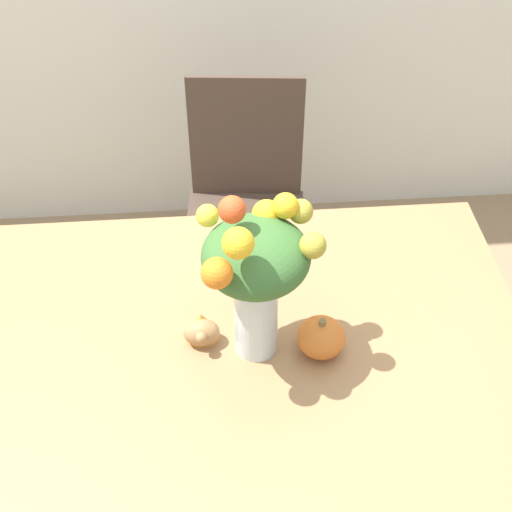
% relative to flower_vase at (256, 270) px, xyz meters
% --- Properties ---
extents(ground_plane, '(12.00, 12.00, 0.00)m').
position_rel_flower_vase_xyz_m(ground_plane, '(-0.07, -0.00, -1.00)').
color(ground_plane, '#8E7556').
extents(dining_table, '(1.51, 1.03, 0.74)m').
position_rel_flower_vase_xyz_m(dining_table, '(-0.07, -0.00, -0.34)').
color(dining_table, '#9E754C').
rests_on(dining_table, ground_plane).
extents(flower_vase, '(0.27, 0.26, 0.46)m').
position_rel_flower_vase_xyz_m(flower_vase, '(0.00, 0.00, 0.00)').
color(flower_vase, silver).
rests_on(flower_vase, dining_table).
extents(pumpkin, '(0.12, 0.12, 0.11)m').
position_rel_flower_vase_xyz_m(pumpkin, '(0.15, -0.03, -0.21)').
color(pumpkin, orange).
rests_on(pumpkin, dining_table).
extents(turkey_figurine, '(0.09, 0.12, 0.07)m').
position_rel_flower_vase_xyz_m(turkey_figurine, '(-0.13, 0.04, -0.22)').
color(turkey_figurine, '#A87A4C').
rests_on(turkey_figurine, dining_table).
extents(dining_chair_near_window, '(0.46, 0.46, 0.93)m').
position_rel_flower_vase_xyz_m(dining_chair_near_window, '(0.03, 0.84, -0.51)').
color(dining_chair_near_window, '#47382D').
rests_on(dining_chair_near_window, ground_plane).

